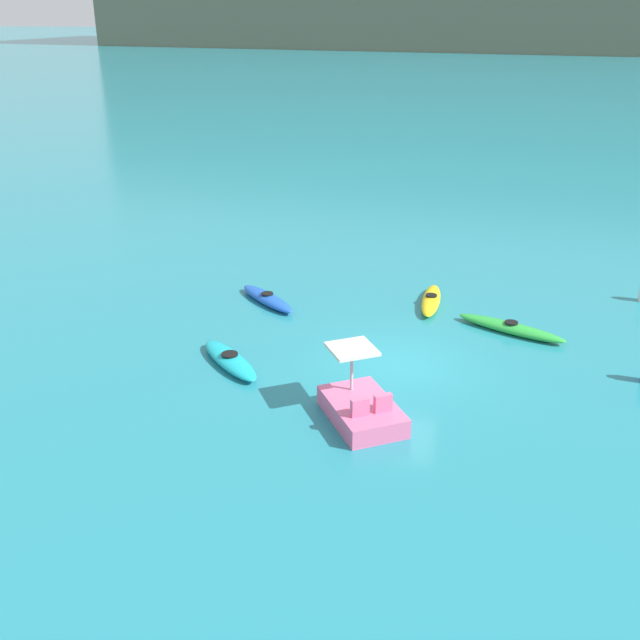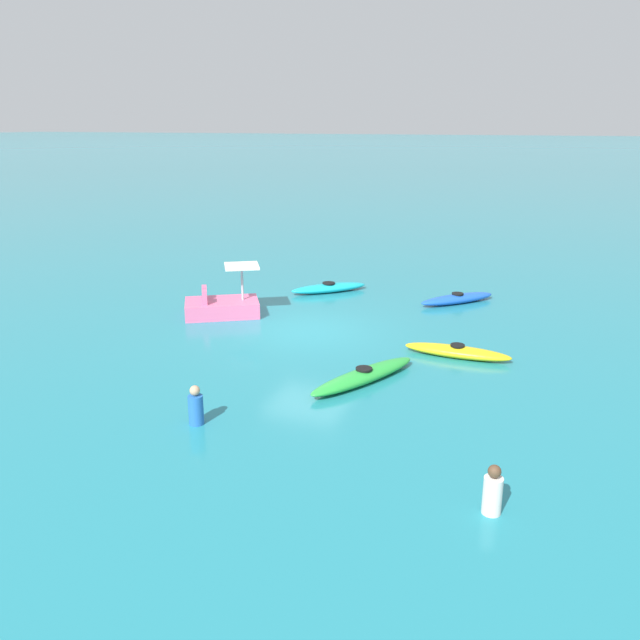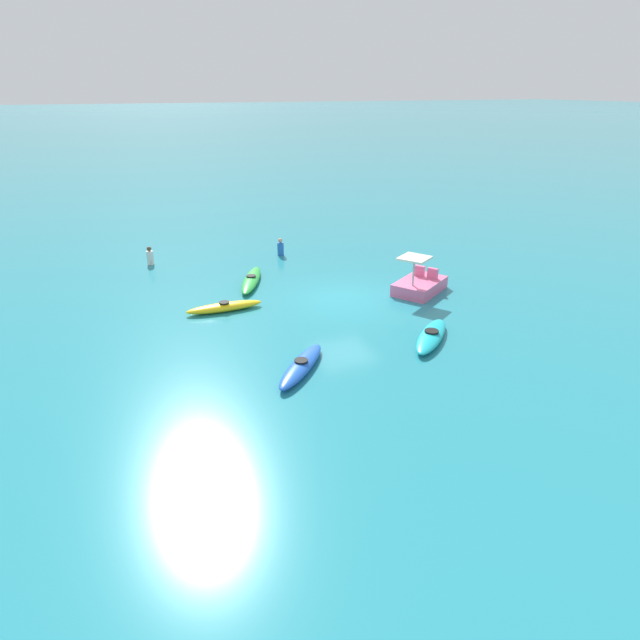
{
  "view_description": "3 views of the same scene",
  "coord_description": "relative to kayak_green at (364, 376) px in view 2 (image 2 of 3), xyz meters",
  "views": [
    {
      "loc": [
        1.64,
        -18.99,
        9.52
      ],
      "look_at": [
        -2.42,
        0.88,
        0.78
      ],
      "focal_mm": 41.34,
      "sensor_mm": 36.0,
      "label": 1
    },
    {
      "loc": [
        17.55,
        7.3,
        6.19
      ],
      "look_at": [
        -0.13,
        0.36,
        0.34
      ],
      "focal_mm": 36.33,
      "sensor_mm": 36.0,
      "label": 2
    },
    {
      "loc": [
        -18.05,
        8.85,
        7.87
      ],
      "look_at": [
        -2.0,
        1.89,
        0.2
      ],
      "focal_mm": 29.9,
      "sensor_mm": 36.0,
      "label": 3
    }
  ],
  "objects": [
    {
      "name": "person_near_shore",
      "position": [
        3.53,
        -2.61,
        0.22
      ],
      "size": [
        0.43,
        0.43,
        0.88
      ],
      "color": "blue",
      "rests_on": "ground_plane"
    },
    {
      "name": "person_by_kayaks",
      "position": [
        4.59,
        3.67,
        0.22
      ],
      "size": [
        0.42,
        0.42,
        0.88
      ],
      "color": "silver",
      "rests_on": "ground_plane"
    },
    {
      "name": "kayak_cyan",
      "position": [
        -7.94,
        -3.93,
        0.0
      ],
      "size": [
        2.59,
        2.69,
        0.37
      ],
      "color": "#19B7C6",
      "rests_on": "ground_plane"
    },
    {
      "name": "kayak_green",
      "position": [
        0.0,
        0.0,
        0.0
      ],
      "size": [
        3.48,
        2.09,
        0.37
      ],
      "color": "green",
      "rests_on": "ground_plane"
    },
    {
      "name": "kayak_blue",
      "position": [
        -8.14,
        0.88,
        0.0
      ],
      "size": [
        2.65,
        2.54,
        0.37
      ],
      "color": "blue",
      "rests_on": "ground_plane"
    },
    {
      "name": "ground_plane",
      "position": [
        -3.29,
        -2.87,
        -0.16
      ],
      "size": [
        600.0,
        600.0,
        0.0
      ],
      "primitive_type": "plane",
      "color": "teal"
    },
    {
      "name": "kayak_yellow",
      "position": [
        -2.6,
        1.85,
        0.0
      ],
      "size": [
        0.66,
        2.93,
        0.37
      ],
      "color": "yellow",
      "rests_on": "ground_plane"
    },
    {
      "name": "pedal_boat_pink",
      "position": [
        -3.81,
        -6.15,
        0.17
      ],
      "size": [
        2.54,
        2.83,
        1.68
      ],
      "color": "pink",
      "rests_on": "ground_plane"
    }
  ]
}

